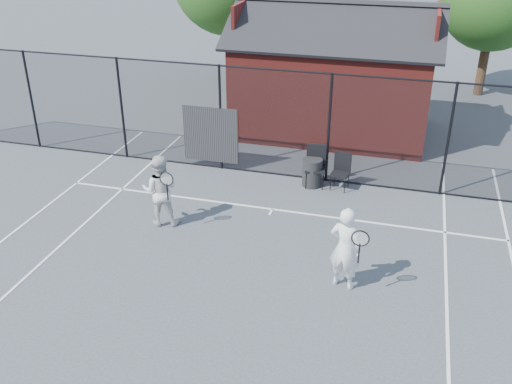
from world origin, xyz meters
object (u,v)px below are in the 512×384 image
(chair_left, at_px, (315,167))
(chair_right, at_px, (340,172))
(waste_bin, at_px, (312,172))
(player_front, at_px, (345,248))
(player_back, at_px, (160,190))
(clubhouse, at_px, (334,82))

(chair_left, height_order, chair_right, chair_left)
(chair_left, relative_size, waste_bin, 1.42)
(player_front, distance_m, chair_right, 4.36)
(player_front, relative_size, chair_right, 1.83)
(waste_bin, bearing_deg, player_back, -135.69)
(player_back, relative_size, chair_left, 1.59)
(player_front, relative_size, waste_bin, 2.28)
(player_back, bearing_deg, player_front, -16.64)
(waste_bin, bearing_deg, chair_right, 0.00)
(player_front, distance_m, player_back, 4.65)
(chair_left, distance_m, chair_right, 0.67)
(player_front, bearing_deg, clubhouse, 100.55)
(player_front, height_order, chair_left, player_front)
(clubhouse, bearing_deg, player_back, -111.12)
(player_front, bearing_deg, chair_right, 99.18)
(chair_right, bearing_deg, chair_left, -172.78)
(chair_left, xyz_separation_m, chair_right, (0.66, 0.00, -0.07))
(clubhouse, height_order, chair_left, clubhouse)
(player_front, relative_size, chair_left, 1.60)
(clubhouse, bearing_deg, waste_bin, -87.60)
(player_front, xyz_separation_m, player_back, (-4.46, 1.33, -0.01))
(player_back, distance_m, waste_bin, 4.25)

